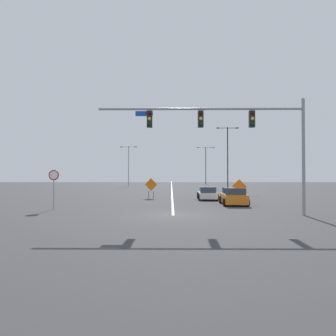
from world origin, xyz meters
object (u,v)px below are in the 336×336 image
street_lamp_far_left (129,163)px  car_orange_far (234,197)px  stop_sign (54,182)px  construction_sign_right_shoulder (239,187)px  construction_sign_median_near (151,185)px  street_lamp_far_right (228,154)px  traffic_signal_assembly (230,128)px  car_white_approaching (207,193)px  street_lamp_mid_left (206,162)px

street_lamp_far_left → car_orange_far: size_ratio=2.14×
stop_sign → car_orange_far: 14.42m
construction_sign_right_shoulder → stop_sign: bearing=-155.7°
construction_sign_median_near → street_lamp_far_left: bearing=101.8°
street_lamp_far_right → car_orange_far: (-3.55, -22.59, -5.04)m
traffic_signal_assembly → street_lamp_far_right: 29.84m
street_lamp_far_left → construction_sign_right_shoulder: 39.80m
street_lamp_far_right → construction_sign_median_near: 19.45m
traffic_signal_assembly → car_white_approaching: (-0.05, 12.40, -4.92)m
street_lamp_far_right → street_lamp_mid_left: size_ratio=1.07×
traffic_signal_assembly → construction_sign_median_near: bearing=112.9°
stop_sign → car_white_approaching: 15.43m
traffic_signal_assembly → street_lamp_mid_left: street_lamp_mid_left is taller
construction_sign_median_near → stop_sign: bearing=-121.2°
car_white_approaching → car_orange_far: bearing=-74.3°
street_lamp_mid_left → car_orange_far: (-3.31, -51.52, -4.76)m
construction_sign_right_shoulder → traffic_signal_assembly: bearing=-105.0°
street_lamp_mid_left → car_orange_far: bearing=-93.7°
construction_sign_median_near → car_orange_far: construction_sign_median_near is taller
car_white_approaching → car_orange_far: car_orange_far is taller
construction_sign_right_shoulder → construction_sign_median_near: 9.43m
construction_sign_median_near → car_white_approaching: (5.84, -1.53, -0.75)m
street_lamp_far_left → car_white_approaching: (12.63, -34.17, -4.34)m
traffic_signal_assembly → construction_sign_right_shoulder: (2.70, 10.05, -4.22)m
stop_sign → construction_sign_right_shoulder: (15.08, 6.81, -0.71)m
construction_sign_right_shoulder → car_white_approaching: (-2.75, 2.35, -0.71)m
street_lamp_mid_left → car_orange_far: 51.84m
street_lamp_far_left → car_white_approaching: 36.69m
stop_sign → traffic_signal_assembly: bearing=-14.6°
street_lamp_far_left → car_orange_far: street_lamp_far_left is taller
street_lamp_far_right → street_lamp_mid_left: street_lamp_far_right is taller
street_lamp_far_left → construction_sign_right_shoulder: (15.38, -36.52, -3.63)m
street_lamp_far_left → construction_sign_median_near: street_lamp_far_left is taller
stop_sign → street_lamp_far_left: (-0.30, 43.34, 2.92)m
traffic_signal_assembly → construction_sign_median_near: 15.70m
street_lamp_far_right → car_white_approaching: size_ratio=2.41×
car_white_approaching → construction_sign_right_shoulder: bearing=-40.6°
street_lamp_far_left → car_orange_far: bearing=-70.3°
traffic_signal_assembly → street_lamp_mid_left: bearing=85.3°
construction_sign_median_near → car_white_approaching: construction_sign_median_near is taller
street_lamp_far_right → street_lamp_far_left: size_ratio=1.18×
street_lamp_mid_left → car_white_approaching: bearing=-96.1°
stop_sign → street_lamp_far_left: 43.44m
traffic_signal_assembly → stop_sign: size_ratio=4.51×
stop_sign → street_lamp_far_right: (17.45, 26.16, 3.69)m
street_lamp_mid_left → street_lamp_far_left: 21.10m
stop_sign → street_lamp_mid_left: bearing=72.6°
traffic_signal_assembly → street_lamp_mid_left: 58.53m
street_lamp_mid_left → construction_sign_right_shoulder: (-2.14, -48.28, -4.12)m
street_lamp_far_right → construction_sign_right_shoulder: (-2.38, -19.35, -4.40)m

